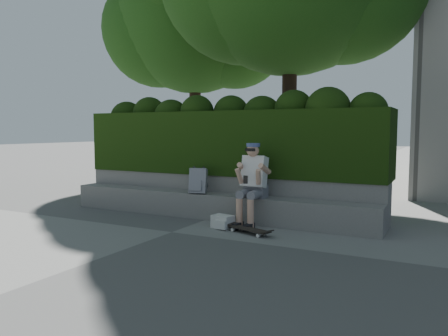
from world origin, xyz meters
The scene contains 9 objects.
ground centered at (0.00, 0.00, 0.00)m, with size 80.00×80.00×0.00m, color slate.
bench_ledge centered at (0.00, 1.25, 0.23)m, with size 6.00×0.45×0.45m, color gray.
planter_wall centered at (0.00, 1.73, 0.38)m, with size 6.00×0.50×0.75m, color gray.
hedge centered at (0.00, 1.95, 1.35)m, with size 6.00×1.00×1.20m, color black.
tree_right centered at (-3.15, 5.88, 5.01)m, with size 4.63×4.63×7.34m.
person centered at (0.91, 1.07, 0.75)m, with size 0.40×0.76×1.38m.
skateboard centered at (1.10, 0.48, 0.07)m, with size 0.79×0.43×0.08m.
backpack_plaid centered at (-0.21, 1.15, 0.68)m, with size 0.31×0.17×0.45m, color #9E9EA2.
backpack_ground centered at (0.57, 0.63, 0.11)m, with size 0.33×0.23×0.21m, color silver.
Camera 1 is at (3.85, -5.58, 1.60)m, focal length 35.00 mm.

